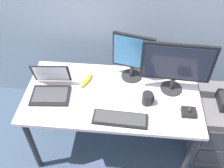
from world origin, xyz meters
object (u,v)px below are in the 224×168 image
keyboard (120,119)px  banana (86,80)px  coffee_mug (148,99)px  file_cabinet (216,125)px  trackball_mouse (189,112)px  monitor_side (133,56)px  laptop (51,87)px  monitor_main (177,65)px

keyboard → banana: banana is taller
coffee_mug → banana: (-0.52, 0.19, -0.03)m
file_cabinet → banana: (-1.20, 0.05, 0.43)m
trackball_mouse → monitor_side: bearing=139.7°
file_cabinet → laptop: 1.54m
monitor_side → trackball_mouse: monitor_side is taller
trackball_mouse → coffee_mug: size_ratio=1.08×
monitor_main → keyboard: bearing=-138.3°
keyboard → coffee_mug: bearing=42.7°
monitor_side → trackball_mouse: size_ratio=3.90×
file_cabinet → coffee_mug: (-0.68, -0.14, 0.46)m
laptop → trackball_mouse: size_ratio=3.02×
monitor_main → monitor_side: monitor_main is taller
monitor_main → monitor_side: 0.36m
monitor_side → file_cabinet: bearing=-10.8°
monitor_main → laptop: bearing=-173.0°
coffee_mug → banana: size_ratio=0.54×
file_cabinet → monitor_main: monitor_main is taller
trackball_mouse → banana: trackball_mouse is taller
banana → keyboard: bearing=-50.4°
banana → file_cabinet: bearing=-2.6°
laptop → trackball_mouse: bearing=-7.0°
coffee_mug → banana: bearing=159.5°
monitor_main → banana: monitor_main is taller
monitor_main → monitor_side: bearing=159.9°
monitor_main → laptop: (-0.99, -0.12, -0.21)m
monitor_side → trackball_mouse: 0.63m
laptop → coffee_mug: bearing=-3.7°
laptop → keyboard: bearing=-22.2°
monitor_main → monitor_side: (-0.34, 0.12, -0.03)m
coffee_mug → monitor_side: bearing=114.8°
coffee_mug → monitor_main: bearing=40.5°
monitor_main → laptop: monitor_main is taller
monitor_side → banana: (-0.38, -0.10, -0.22)m
file_cabinet → monitor_side: bearing=169.2°
monitor_main → trackball_mouse: (0.11, -0.26, -0.24)m
laptop → banana: bearing=28.1°
keyboard → coffee_mug: coffee_mug is taller
banana → trackball_mouse: bearing=-18.5°
monitor_main → coffee_mug: 0.34m
file_cabinet → banana: 1.27m
file_cabinet → monitor_side: size_ratio=1.50×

